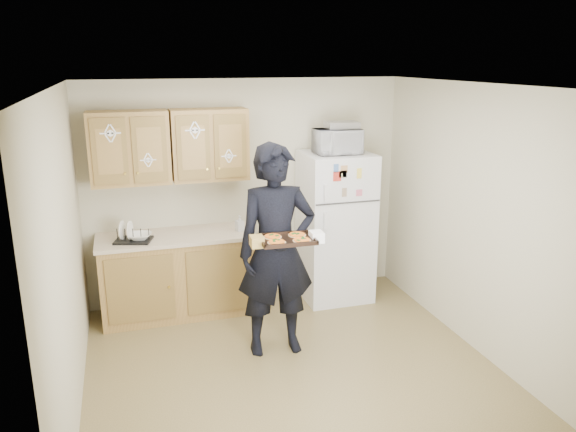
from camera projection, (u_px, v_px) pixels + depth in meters
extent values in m
plane|color=brown|center=(293.00, 369.00, 5.07)|extent=(3.60, 3.60, 0.00)
plane|color=silver|center=(293.00, 86.00, 4.39)|extent=(3.60, 3.60, 0.00)
cube|color=beige|center=(246.00, 191.00, 6.39)|extent=(3.60, 0.04, 2.50)
cube|color=beige|center=(390.00, 335.00, 3.07)|extent=(3.60, 0.04, 2.50)
cube|color=beige|center=(65.00, 259.00, 4.23)|extent=(0.04, 3.60, 2.50)
cube|color=beige|center=(477.00, 221.00, 5.22)|extent=(0.04, 3.60, 2.50)
cube|color=white|center=(335.00, 227.00, 6.42)|extent=(0.75, 0.70, 1.70)
cube|color=brown|center=(178.00, 276.00, 6.08)|extent=(1.60, 0.60, 0.86)
cube|color=beige|center=(175.00, 237.00, 5.96)|extent=(1.64, 0.64, 0.04)
cube|color=brown|center=(129.00, 148.00, 5.71)|extent=(0.80, 0.33, 0.75)
cube|color=brown|center=(209.00, 145.00, 5.94)|extent=(0.80, 0.33, 0.75)
cube|color=#EDAA53|center=(366.00, 271.00, 6.97)|extent=(0.20, 0.07, 0.32)
imported|color=black|center=(276.00, 251.00, 5.16)|extent=(0.75, 0.51, 1.99)
cube|color=black|center=(287.00, 240.00, 4.83)|extent=(0.49, 0.36, 0.04)
cylinder|color=orange|center=(277.00, 242.00, 4.73)|extent=(0.16, 0.16, 0.02)
cylinder|color=orange|center=(302.00, 240.00, 4.78)|extent=(0.16, 0.16, 0.02)
cylinder|color=orange|center=(273.00, 236.00, 4.88)|extent=(0.16, 0.16, 0.02)
cylinder|color=orange|center=(297.00, 235.00, 4.93)|extent=(0.16, 0.16, 0.02)
imported|color=white|center=(337.00, 141.00, 6.10)|extent=(0.49, 0.34, 0.27)
cube|color=#B3B3BA|center=(342.00, 125.00, 6.09)|extent=(0.36, 0.27, 0.07)
cube|color=black|center=(133.00, 235.00, 5.73)|extent=(0.42, 0.36, 0.14)
imported|color=white|center=(140.00, 236.00, 5.75)|extent=(0.29, 0.29, 0.06)
imported|color=white|center=(240.00, 223.00, 6.07)|extent=(0.10, 0.10, 0.17)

